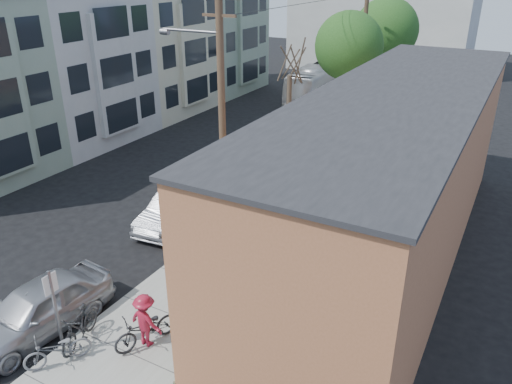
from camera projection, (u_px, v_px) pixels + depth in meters
The scene contains 27 objects.
ground at pixel (121, 257), 19.46m from camera, with size 120.00×120.00×0.00m, color black.
sidewalk at pixel (326, 179), 26.36m from camera, with size 4.50×58.00×0.15m, color #A0A195.
cafe_building at pixel (393, 179), 18.15m from camera, with size 6.60×20.20×6.61m.
apartment_row at pixel (124, 59), 33.91m from camera, with size 6.30×32.00×9.00m.
end_cap_building at pixel (383, 11), 51.34m from camera, with size 18.00×8.00×12.00m, color #B7B8B2.
sign_post at pixel (55, 305), 13.78m from camera, with size 0.07×0.45×2.80m.
parking_meter_near at pixel (181, 238), 18.88m from camera, with size 0.14×0.14×1.24m.
parking_meter_far at pixel (263, 178), 24.13m from camera, with size 0.14×0.14×1.24m.
utility_pole_near at pixel (221, 107), 19.20m from camera, with size 3.57×0.28×10.00m.
utility_pole_far at pixel (363, 47), 33.31m from camera, with size 1.80×0.28×10.00m.
tree_bare at pixel (288, 132), 24.35m from camera, with size 0.24×0.24×5.56m.
tree_leafy_mid at pixel (349, 46), 29.70m from camera, with size 4.07×4.07×7.86m.
tree_leafy_far at pixel (386, 30), 36.17m from camera, with size 4.66×4.66×8.20m.
patio_chair_a at pixel (221, 330), 14.70m from camera, with size 0.50×0.50×0.88m, color #124124, non-canonical shape.
patio_chair_b at pixel (208, 346), 14.11m from camera, with size 0.50×0.50×0.88m, color #124124, non-canonical shape.
patron_grey at pixel (215, 292), 15.52m from camera, with size 0.70×0.46×1.93m, color slate.
patron_green at pixel (205, 339), 13.77m from camera, with size 0.81×0.63×1.67m, color #2E733A.
cyclist at pixel (145, 320), 14.48m from camera, with size 1.10×0.63×1.71m, color maroon.
cyclist_bike at pixel (146, 329), 14.62m from camera, with size 0.70×2.02×1.06m, color black.
parked_bike_a at pixel (79, 327), 14.65m from camera, with size 0.53×1.87×1.12m, color black.
parked_bike_b at pixel (57, 350), 13.90m from camera, with size 0.64×1.83×0.96m, color slate.
car_0 at pixel (37, 309), 15.25m from camera, with size 1.94×4.82×1.64m, color #A5A6AC.
car_1 at pixel (175, 209), 21.67m from camera, with size 1.56×4.48×1.48m, color #A6A8AE.
car_2 at pixel (244, 166), 25.96m from camera, with size 2.31×5.67×1.65m, color black.
car_3 at pixel (297, 133), 31.01m from camera, with size 2.84×6.15×1.71m, color #ACB0B4.
car_4 at pixel (334, 111), 35.76m from camera, with size 1.71×4.90×1.62m, color #A7A7AF.
bus at pixel (318, 81), 42.01m from camera, with size 2.35×10.03×2.79m, color silver.
Camera 1 is at (12.61, -12.06, 10.43)m, focal length 35.00 mm.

